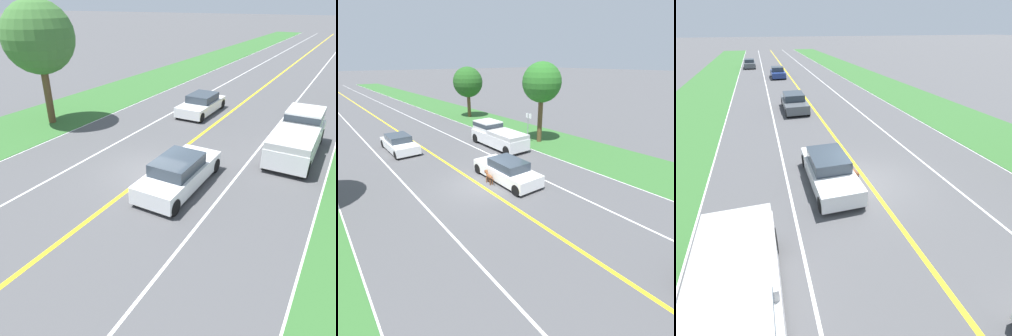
% 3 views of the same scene
% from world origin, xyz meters
% --- Properties ---
extents(ground_plane, '(400.00, 400.00, 0.00)m').
position_xyz_m(ground_plane, '(0.00, 0.00, 0.00)').
color(ground_plane, '#4C4C4F').
extents(centre_divider_line, '(0.18, 160.00, 0.01)m').
position_xyz_m(centre_divider_line, '(0.00, 0.00, 0.00)').
color(centre_divider_line, yellow).
rests_on(centre_divider_line, ground).
extents(lane_edge_line_right, '(0.14, 160.00, 0.01)m').
position_xyz_m(lane_edge_line_right, '(7.00, 0.00, 0.00)').
color(lane_edge_line_right, white).
rests_on(lane_edge_line_right, ground).
extents(lane_edge_line_left, '(0.14, 160.00, 0.01)m').
position_xyz_m(lane_edge_line_left, '(-7.00, 0.00, 0.00)').
color(lane_edge_line_left, white).
rests_on(lane_edge_line_left, ground).
extents(lane_dash_same_dir, '(0.10, 160.00, 0.01)m').
position_xyz_m(lane_dash_same_dir, '(3.50, 0.00, 0.00)').
color(lane_dash_same_dir, white).
rests_on(lane_dash_same_dir, ground).
extents(lane_dash_oncoming, '(0.10, 160.00, 0.01)m').
position_xyz_m(lane_dash_oncoming, '(-3.50, 0.00, 0.00)').
color(lane_dash_oncoming, white).
rests_on(lane_dash_oncoming, ground).
extents(grass_verge_left, '(6.00, 160.00, 0.03)m').
position_xyz_m(grass_verge_left, '(-10.00, 0.00, 0.01)').
color(grass_verge_left, '#33662D').
rests_on(grass_verge_left, ground).
extents(ego_car, '(1.81, 4.70, 1.36)m').
position_xyz_m(ego_car, '(1.67, -0.50, 0.64)').
color(ego_car, white).
rests_on(ego_car, ground).
extents(dog, '(0.29, 1.13, 0.76)m').
position_xyz_m(dog, '(0.58, -0.13, 0.47)').
color(dog, brown).
rests_on(dog, ground).
extents(pickup_truck, '(2.02, 5.61, 1.92)m').
position_xyz_m(pickup_truck, '(5.24, 5.48, 0.97)').
color(pickup_truck, silver).
rests_on(pickup_truck, ground).
extents(oncoming_car, '(1.89, 4.46, 1.29)m').
position_xyz_m(oncoming_car, '(-1.74, 9.22, 0.61)').
color(oncoming_car, white).
rests_on(oncoming_car, ground).
extents(roadside_tree_left_near, '(4.11, 4.11, 7.14)m').
position_xyz_m(roadside_tree_left_near, '(-9.16, 2.67, 5.05)').
color(roadside_tree_left_near, brown).
rests_on(roadside_tree_left_near, ground).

